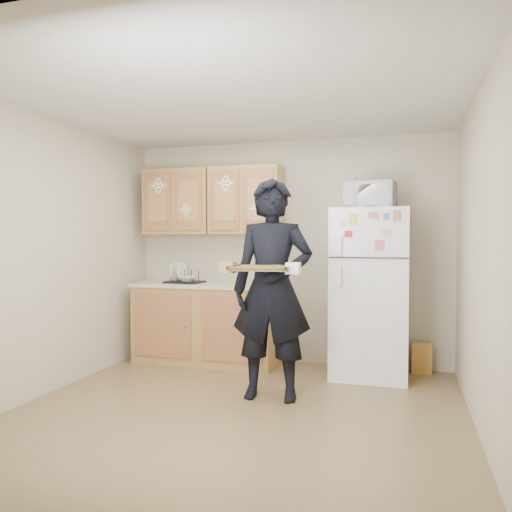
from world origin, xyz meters
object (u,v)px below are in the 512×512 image
at_px(person, 272,289).
at_px(baking_tray, 260,269).
at_px(microwave, 370,195).
at_px(dish_rack, 184,276).
at_px(refrigerator, 370,293).

xyz_separation_m(person, baking_tray, (-0.02, -0.30, 0.19)).
height_order(baking_tray, microwave, microwave).
height_order(microwave, dish_rack, microwave).
height_order(person, baking_tray, person).
distance_m(baking_tray, microwave, 1.60).
xyz_separation_m(baking_tray, microwave, (0.79, 1.22, 0.68)).
bearing_deg(refrigerator, baking_tray, -121.99).
distance_m(refrigerator, person, 1.24).
bearing_deg(person, dish_rack, 138.54).
xyz_separation_m(refrigerator, baking_tray, (-0.79, -1.27, 0.30)).
distance_m(refrigerator, baking_tray, 1.52).
xyz_separation_m(microwave, dish_rack, (-2.05, 0.05, -0.85)).
bearing_deg(dish_rack, microwave, -1.39).
distance_m(person, baking_tray, 0.36).
bearing_deg(refrigerator, person, -128.43).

